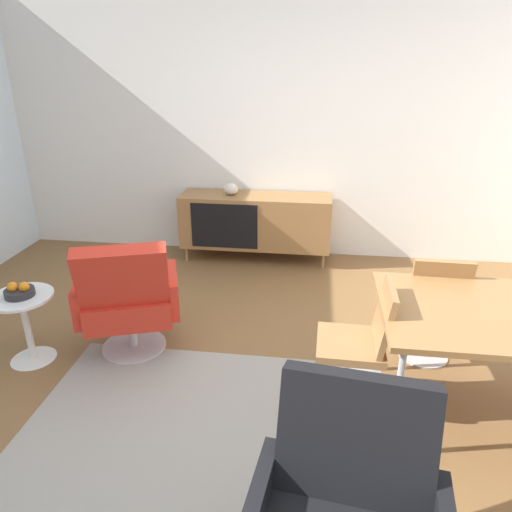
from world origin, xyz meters
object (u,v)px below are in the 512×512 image
Objects in this scene: dining_chair_near_window at (361,342)px; lounge_chair_red at (128,297)px; vase_cobalt at (231,189)px; fruit_bowl at (19,291)px; sideboard at (255,221)px; dining_chair_back_left at (433,304)px; side_table_round at (26,320)px.

dining_chair_near_window is 0.90× the size of lounge_chair_red.
fruit_bowl is (-1.12, -2.09, -0.22)m from vase_cobalt.
sideboard is 10.39× the size of vase_cobalt.
fruit_bowl is at bearing 175.02° from dining_chair_near_window.
side_table_round is (-2.86, -0.36, -0.15)m from dining_chair_back_left.
lounge_chair_red reaches higher than dining_chair_near_window.
lounge_chair_red is (-0.41, -1.91, -0.31)m from vase_cobalt.
fruit_bowl is (-0.71, -0.18, 0.09)m from lounge_chair_red.
sideboard is 8.00× the size of fruit_bowl.
sideboard is 2.28m from dining_chair_back_left.
sideboard is 1.69× the size of lounge_chair_red.
lounge_chair_red is at bearing -175.27° from dining_chair_back_left.
vase_cobalt reaches higher than fruit_bowl.
vase_cobalt is 2.38m from fruit_bowl.
dining_chair_near_window is at bearing -133.79° from dining_chair_back_left.
fruit_bowl is (-2.86, -0.36, 0.09)m from dining_chair_back_left.
fruit_bowl is (0.00, -0.00, 0.23)m from side_table_round.
dining_chair_back_left is 0.90× the size of lounge_chair_red.
fruit_bowl is at bearing -165.72° from lounge_chair_red.
side_table_round is at bearing 175.01° from dining_chair_near_window.
lounge_chair_red is at bearing 14.28° from fruit_bowl.
dining_chair_near_window is (0.95, -2.29, 0.03)m from sideboard.
dining_chair_near_window reaches higher than side_table_round.
dining_chair_back_left is 1.65× the size of side_table_round.
dining_chair_near_window is 1.65× the size of side_table_round.
vase_cobalt reaches higher than sideboard.
sideboard is 0.43m from vase_cobalt.
sideboard is 2.03m from lounge_chair_red.
dining_chair_back_left is (1.74, -1.74, -0.31)m from vase_cobalt.
side_table_round is at bearing -165.76° from lounge_chair_red.
sideboard is at bearing 130.54° from dining_chair_back_left.
dining_chair_back_left is 0.78m from dining_chair_near_window.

